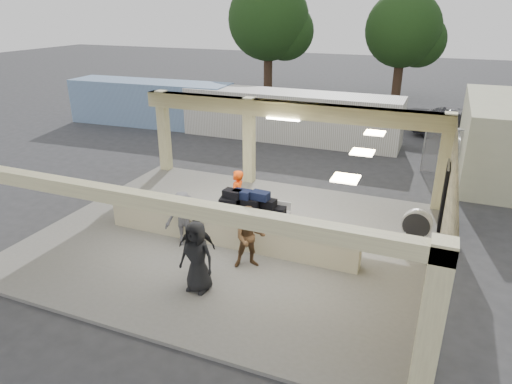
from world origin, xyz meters
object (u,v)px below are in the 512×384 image
at_px(luggage_cart, 247,209).
at_px(baggage_handler, 237,198).
at_px(baggage_counter, 227,230).
at_px(passenger_a, 250,237).
at_px(passenger_c, 183,219).
at_px(passenger_b, 197,246).
at_px(car_dark, 457,124).
at_px(container_white, 289,116).
at_px(container_blue, 151,103).
at_px(passenger_d, 197,257).
at_px(drum_fan, 417,224).
at_px(car_white_a, 503,142).

bearing_deg(luggage_cart, baggage_handler, 146.47).
bearing_deg(baggage_counter, passenger_a, -38.92).
distance_m(luggage_cart, passenger_c, 2.07).
relative_size(passenger_b, car_dark, 0.36).
relative_size(luggage_cart, container_white, 0.20).
xyz_separation_m(baggage_handler, passenger_a, (1.40, -2.25, -0.05)).
xyz_separation_m(baggage_handler, passenger_c, (-0.92, -1.84, -0.09)).
height_order(passenger_c, container_blue, container_blue).
xyz_separation_m(passenger_d, container_white, (-2.45, 14.72, 0.24)).
bearing_deg(passenger_d, passenger_b, 121.94).
xyz_separation_m(drum_fan, car_white_a, (3.21, 10.78, 0.11)).
distance_m(passenger_b, car_dark, 18.91).
bearing_deg(container_blue, passenger_d, -55.15).
bearing_deg(car_dark, baggage_counter, 158.01).
bearing_deg(container_white, container_blue, 179.88).
height_order(baggage_handler, passenger_d, same).
bearing_deg(passenger_c, passenger_a, -33.49).
distance_m(passenger_a, container_white, 13.58).
xyz_separation_m(passenger_a, passenger_d, (-0.78, -1.53, 0.05)).
distance_m(drum_fan, passenger_b, 6.75).
bearing_deg(passenger_a, baggage_handler, 93.25).
bearing_deg(luggage_cart, baggage_counter, -101.85).
bearing_deg(container_white, passenger_b, -81.26).
bearing_deg(passenger_b, passenger_c, 118.30).
height_order(luggage_cart, baggage_handler, baggage_handler).
xyz_separation_m(luggage_cart, passenger_b, (-0.23, -2.80, 0.04)).
height_order(baggage_counter, baggage_handler, baggage_handler).
xyz_separation_m(baggage_counter, drum_fan, (5.27, 2.40, 0.05)).
relative_size(car_white_a, container_white, 0.44).
bearing_deg(drum_fan, container_blue, 152.19).
bearing_deg(passenger_c, passenger_d, -75.01).
bearing_deg(car_white_a, container_white, 75.21).
xyz_separation_m(container_white, container_blue, (-8.97, 0.07, 0.03)).
distance_m(car_white_a, container_white, 10.64).
bearing_deg(passenger_a, car_dark, 43.96).
distance_m(luggage_cart, container_white, 11.50).
relative_size(baggage_handler, passenger_c, 1.11).
distance_m(passenger_b, car_white_a, 17.21).
bearing_deg(passenger_c, passenger_b, -70.92).
bearing_deg(baggage_counter, passenger_c, -157.35).
distance_m(passenger_b, container_blue, 17.94).
bearing_deg(car_white_a, car_dark, 16.57).
bearing_deg(passenger_a, passenger_b, -171.62).
height_order(baggage_handler, passenger_b, baggage_handler).
height_order(passenger_a, passenger_d, passenger_d).
bearing_deg(drum_fan, car_dark, 88.68).
bearing_deg(passenger_b, passenger_d, -75.13).
bearing_deg(passenger_c, container_white, 70.54).
distance_m(passenger_a, passenger_d, 1.72).
xyz_separation_m(passenger_c, container_white, (-0.91, 12.78, 0.33)).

